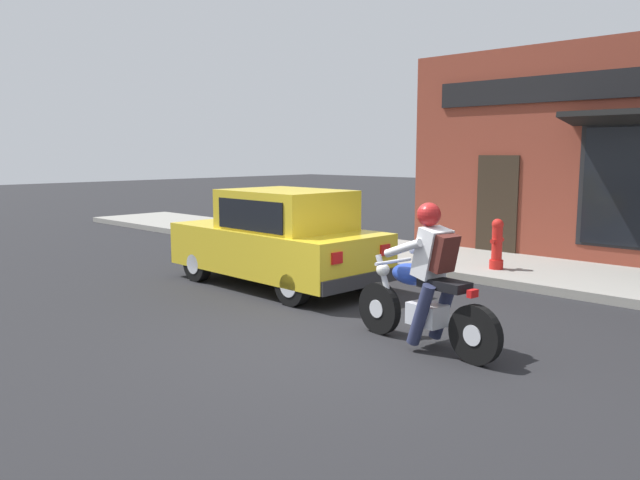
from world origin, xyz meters
TOP-DOWN VIEW (x-y plane):
  - ground_plane at (0.00, 0.00)m, footprint 80.00×80.00m
  - sidewalk_curb at (5.32, 3.00)m, footprint 2.60×22.00m
  - storefront_building at (6.85, -0.99)m, footprint 1.25×9.07m
  - motorcycle_with_rider at (0.57, -0.85)m, footprint 0.63×2.02m
  - car_hatchback at (1.64, 2.72)m, footprint 1.74×3.82m
  - fire_hydrant at (4.79, 0.55)m, footprint 0.36×0.24m

SIDE VIEW (x-z plane):
  - ground_plane at x=0.00m, z-range 0.00..0.00m
  - sidewalk_curb at x=5.32m, z-range 0.00..0.14m
  - fire_hydrant at x=4.79m, z-range 0.13..1.01m
  - motorcycle_with_rider at x=0.57m, z-range -0.13..1.49m
  - car_hatchback at x=1.64m, z-range -0.02..1.55m
  - storefront_building at x=6.85m, z-range 0.01..4.21m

